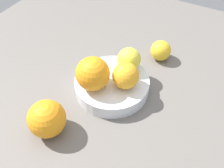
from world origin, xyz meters
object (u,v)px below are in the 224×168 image
Objects in this scene: orange_in_bowl_1 at (125,77)px; orange_loose_0 at (47,119)px; orange_loose_1 at (161,51)px; fruit_bowl at (112,85)px; orange_in_bowl_2 at (129,59)px; orange_in_bowl_0 at (93,74)px.

orange_in_bowl_1 is 0.77× the size of orange_loose_0.
orange_in_bowl_1 is at bearing -98.36° from orange_loose_1.
fruit_bowl is 8.13cm from orange_in_bowl_2.
orange_in_bowl_1 is at bearing 26.55° from orange_in_bowl_0.
fruit_bowl is at bearing 51.58° from orange_in_bowl_0.
orange_in_bowl_0 is at bearing 75.95° from orange_loose_0.
orange_in_bowl_0 reaches higher than orange_in_bowl_1.
orange_loose_1 is at bearing 70.25° from fruit_bowl.
orange_loose_1 is (9.67, 22.14, -4.86)cm from orange_in_bowl_0.
orange_in_bowl_0 reaches higher than orange_in_bowl_2.
fruit_bowl is at bearing -105.92° from orange_in_bowl_2.
orange_in_bowl_0 is at bearing -128.42° from fruit_bowl.
orange_loose_0 is at bearing -110.25° from fruit_bowl.
orange_loose_0 is (-6.68, -18.12, 2.63)cm from fruit_bowl.
fruit_bowl is 6.50cm from orange_in_bowl_1.
orange_loose_1 is (4.78, 12.04, -3.75)cm from orange_in_bowl_2.
orange_in_bowl_0 is at bearing -153.45° from orange_in_bowl_1.
orange_in_bowl_2 is 13.49cm from orange_loose_1.
orange_in_bowl_0 reaches higher than fruit_bowl.
orange_in_bowl_2 is (1.75, 6.14, 5.04)cm from fruit_bowl.
orange_in_bowl_1 reaches higher than fruit_bowl.
orange_in_bowl_2 reaches higher than orange_loose_0.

